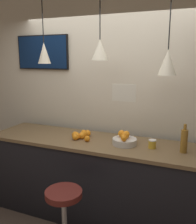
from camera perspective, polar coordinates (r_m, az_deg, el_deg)
back_wall at (r=3.31m, az=3.12°, el=3.21°), size 8.00×0.06×2.90m
service_counter at (r=3.19m, az=0.00°, el=-15.11°), size 2.76×0.71×1.00m
bar_stool at (r=2.69m, az=-7.73°, el=-21.70°), size 0.41×0.41×0.70m
fruit_bowl at (r=2.87m, az=6.07°, el=-6.30°), size 0.28×0.28×0.15m
orange_pile at (r=3.07m, az=-3.99°, el=-5.31°), size 0.27×0.27×0.09m
juice_bottle at (r=2.74m, az=19.08°, el=-6.19°), size 0.07×0.07×0.30m
spread_jar at (r=2.80m, az=12.28°, el=-7.16°), size 0.08×0.08×0.10m
pendant_lamp_left at (r=3.24m, az=-12.22°, el=13.12°), size 0.16×0.16×0.90m
pendant_lamp_middle at (r=2.89m, az=0.45°, el=14.06°), size 0.19×0.19×0.86m
pendant_lamp_right at (r=2.69m, az=15.63°, el=10.95°), size 0.19×0.19×1.01m
mounted_tv at (r=3.69m, az=-12.56°, el=13.16°), size 0.81×0.04×0.47m
hanging_menu_board at (r=2.46m, az=5.93°, el=4.37°), size 0.24×0.01×0.17m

